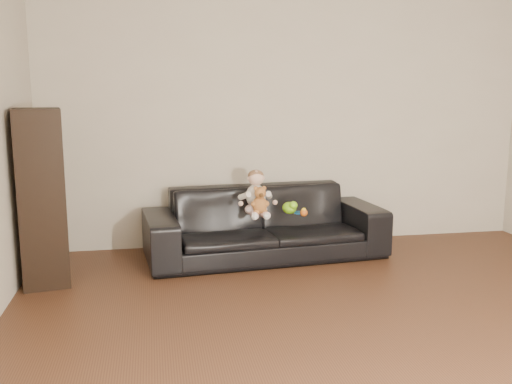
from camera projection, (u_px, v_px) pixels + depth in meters
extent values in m
plane|color=#4B2B1A|center=(399.00, 360.00, 3.39)|extent=(5.50, 5.50, 0.00)
plane|color=beige|center=(291.00, 118.00, 5.82)|extent=(5.00, 0.00, 5.00)
imported|color=black|center=(265.00, 223.00, 5.44)|extent=(2.32, 1.09, 0.66)
cube|color=black|center=(42.00, 197.00, 4.64)|extent=(0.44, 0.55, 1.44)
cube|color=silver|center=(42.00, 158.00, 4.58)|extent=(0.22, 0.28, 0.28)
ellipsoid|color=#FED6D6|center=(256.00, 209.00, 5.29)|extent=(0.23, 0.20, 0.11)
ellipsoid|color=white|center=(256.00, 196.00, 5.28)|extent=(0.20, 0.16, 0.22)
sphere|color=beige|center=(256.00, 178.00, 5.24)|extent=(0.16, 0.16, 0.14)
ellipsoid|color=#8C603F|center=(256.00, 175.00, 5.24)|extent=(0.16, 0.16, 0.10)
cylinder|color=#FED6D6|center=(254.00, 214.00, 5.15)|extent=(0.08, 0.18, 0.07)
cylinder|color=#FED6D6|center=(263.00, 214.00, 5.17)|extent=(0.08, 0.18, 0.07)
sphere|color=white|center=(255.00, 217.00, 5.06)|extent=(0.06, 0.06, 0.06)
sphere|color=white|center=(266.00, 216.00, 5.08)|extent=(0.06, 0.06, 0.06)
cylinder|color=white|center=(244.00, 196.00, 5.21)|extent=(0.07, 0.15, 0.10)
cylinder|color=white|center=(269.00, 195.00, 5.25)|extent=(0.07, 0.15, 0.10)
ellipsoid|color=#AC6931|center=(260.00, 205.00, 5.15)|extent=(0.15, 0.13, 0.16)
sphere|color=#AC6931|center=(260.00, 193.00, 5.11)|extent=(0.11, 0.11, 0.10)
sphere|color=#AC6931|center=(256.00, 188.00, 5.11)|extent=(0.04, 0.04, 0.04)
sphere|color=#AC6931|center=(264.00, 188.00, 5.12)|extent=(0.04, 0.04, 0.04)
sphere|color=#593819|center=(261.00, 195.00, 5.07)|extent=(0.04, 0.04, 0.04)
ellipsoid|color=#8BE91B|center=(289.00, 208.00, 5.35)|extent=(0.16, 0.18, 0.11)
sphere|color=#CE5A18|center=(304.00, 213.00, 5.24)|extent=(0.07, 0.07, 0.07)
cylinder|color=blue|center=(300.00, 213.00, 5.37)|extent=(0.11, 0.11, 0.01)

